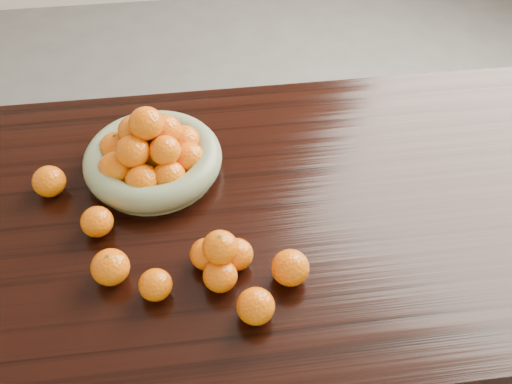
{
  "coord_description": "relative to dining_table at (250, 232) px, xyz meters",
  "views": [
    {
      "loc": [
        -0.1,
        -0.93,
        1.81
      ],
      "look_at": [
        0.01,
        -0.02,
        0.83
      ],
      "focal_mm": 40.0,
      "sensor_mm": 36.0,
      "label": 1
    }
  ],
  "objects": [
    {
      "name": "ground",
      "position": [
        0.0,
        0.0,
        -0.66
      ],
      "size": [
        5.0,
        5.0,
        0.0
      ],
      "primitive_type": "plane",
      "color": "#5E5C59",
      "rests_on": "ground"
    },
    {
      "name": "loose_orange_4",
      "position": [
        -0.02,
        -0.3,
        0.13
      ],
      "size": [
        0.08,
        0.08,
        0.08
      ],
      "primitive_type": "ellipsoid",
      "color": "orange",
      "rests_on": "dining_table"
    },
    {
      "name": "orange_pyramid",
      "position": [
        -0.08,
        -0.18,
        0.14
      ],
      "size": [
        0.14,
        0.14,
        0.12
      ],
      "rotation": [
        0.0,
        0.0,
        -0.14
      ],
      "color": "orange",
      "rests_on": "dining_table"
    },
    {
      "name": "loose_orange_2",
      "position": [
        0.06,
        -0.22,
        0.13
      ],
      "size": [
        0.08,
        0.08,
        0.08
      ],
      "primitive_type": "ellipsoid",
      "color": "orange",
      "rests_on": "dining_table"
    },
    {
      "name": "loose_orange_3",
      "position": [
        -0.36,
        -0.03,
        0.13
      ],
      "size": [
        0.08,
        0.08,
        0.07
      ],
      "primitive_type": "ellipsoid",
      "color": "orange",
      "rests_on": "dining_table"
    },
    {
      "name": "loose_orange_5",
      "position": [
        -0.49,
        0.12,
        0.13
      ],
      "size": [
        0.08,
        0.08,
        0.08
      ],
      "primitive_type": "ellipsoid",
      "color": "orange",
      "rests_on": "dining_table"
    },
    {
      "name": "fruit_bowl",
      "position": [
        -0.23,
        0.17,
        0.14
      ],
      "size": [
        0.36,
        0.36,
        0.2
      ],
      "rotation": [
        0.0,
        0.0,
        0.29
      ],
      "color": "gray",
      "rests_on": "dining_table"
    },
    {
      "name": "dining_table",
      "position": [
        0.0,
        0.0,
        0.0
      ],
      "size": [
        2.0,
        1.0,
        0.75
      ],
      "color": "black",
      "rests_on": "ground"
    },
    {
      "name": "loose_orange_0",
      "position": [
        -0.33,
        -0.17,
        0.13
      ],
      "size": [
        0.09,
        0.09,
        0.08
      ],
      "primitive_type": "ellipsoid",
      "color": "orange",
      "rests_on": "dining_table"
    },
    {
      "name": "loose_orange_1",
      "position": [
        -0.23,
        -0.22,
        0.12
      ],
      "size": [
        0.07,
        0.07,
        0.07
      ],
      "primitive_type": "ellipsoid",
      "color": "orange",
      "rests_on": "dining_table"
    }
  ]
}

